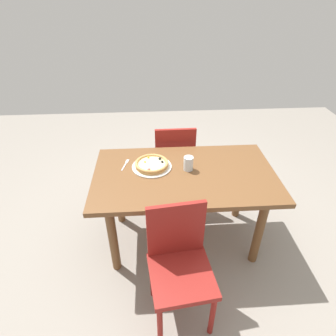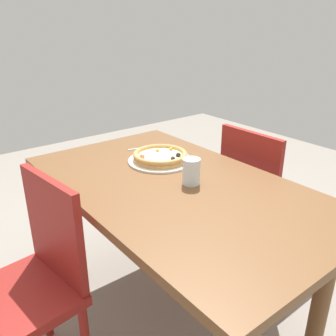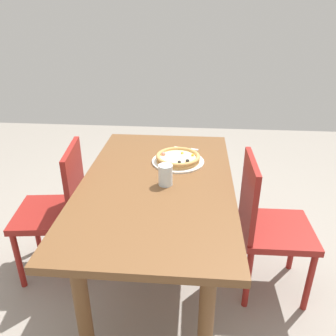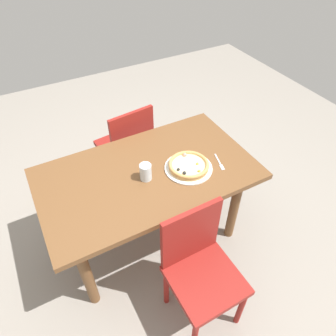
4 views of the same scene
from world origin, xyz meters
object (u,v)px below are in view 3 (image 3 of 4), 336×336
at_px(dining_table, 157,197).
at_px(fork, 188,149).
at_px(pizza, 178,158).
at_px(drinking_glass, 165,175).
at_px(chair_near, 59,207).
at_px(chair_far, 267,223).
at_px(plate, 178,161).

relative_size(dining_table, fork, 8.69).
relative_size(pizza, drinking_glass, 2.36).
height_order(dining_table, chair_near, chair_near).
relative_size(chair_near, fork, 5.28).
xyz_separation_m(dining_table, chair_near, (-0.10, -0.63, -0.16)).
distance_m(fork, drinking_glass, 0.52).
height_order(chair_far, plate, chair_far).
relative_size(chair_far, plate, 2.71).
distance_m(dining_table, chair_far, 0.65).
height_order(plate, fork, plate).
xyz_separation_m(chair_near, fork, (-0.37, 0.79, 0.26)).
height_order(plate, drinking_glass, drinking_glass).
height_order(dining_table, drinking_glass, drinking_glass).
xyz_separation_m(chair_far, fork, (-0.44, -0.47, 0.26)).
bearing_deg(plate, chair_near, -77.86).
relative_size(fork, drinking_glass, 1.44).
bearing_deg(drinking_glass, plate, 169.97).
distance_m(chair_far, fork, 0.69).
xyz_separation_m(dining_table, fork, (-0.47, 0.16, 0.11)).
distance_m(dining_table, chair_near, 0.65).
bearing_deg(fork, chair_far, -28.20).
xyz_separation_m(chair_near, drinking_glass, (0.13, 0.68, 0.32)).
distance_m(chair_near, plate, 0.79).
bearing_deg(dining_table, plate, 158.31).
bearing_deg(pizza, dining_table, -21.70).
distance_m(plate, fork, 0.22).
relative_size(chair_near, pizza, 3.21).
height_order(dining_table, chair_far, chair_far).
relative_size(plate, fork, 1.95).
distance_m(chair_near, drinking_glass, 0.76).
bearing_deg(chair_near, plate, -84.74).
relative_size(pizza, fork, 1.64).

